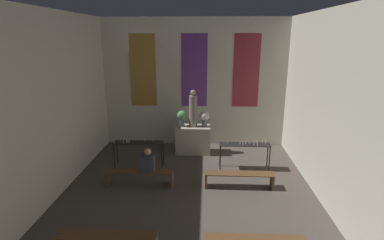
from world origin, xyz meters
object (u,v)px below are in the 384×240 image
Objects in this scene: pew_second_left at (108,240)px; flower_vase_left at (182,117)px; flower_vase_right at (204,117)px; statue at (193,110)px; candle_rack_right at (245,147)px; altar at (193,139)px; candle_rack_left at (138,145)px; person_seated at (148,161)px; pew_back_left at (139,175)px; pew_back_right at (239,177)px.

flower_vase_left is at bearing 79.47° from pew_second_left.
flower_vase_left is at bearing 180.00° from flower_vase_right.
flower_vase_left is 5.58m from pew_second_left.
statue is at bearing 75.39° from pew_second_left.
statue is at bearing 142.06° from candle_rack_right.
altar is 1.11m from statue.
altar is 2.17m from candle_rack_left.
statue is 1.94× the size of person_seated.
flower_vase_left is at bearing 180.00° from statue.
candle_rack_left is (-1.70, -1.33, 0.23)m from altar.
flower_vase_left is 2.95m from pew_back_left.
flower_vase_right is 2.95m from pew_back_right.
altar reaches higher than pew_back_left.
altar is 2.16× the size of flower_vase_right.
flower_vase_left is (-0.40, 0.00, 0.85)m from altar.
pew_second_left is at bearing -100.53° from flower_vase_left.
person_seated is (-1.55, -2.58, -0.61)m from flower_vase_right.
altar is at bearing 118.62° from pew_back_right.
person_seated is at bearing -113.96° from statue.
candle_rack_left reaches higher than pew_back_right.
pew_back_right is (1.41, -2.58, -1.29)m from statue.
altar is at bearing 0.00° from statue.
flower_vase_left is 0.30× the size of pew_second_left.
pew_back_left is 2.81m from pew_back_right.
flower_vase_left is 0.81m from flower_vase_right.
pew_back_left is (-1.81, -2.58, -1.03)m from flower_vase_right.
flower_vase_right is 3.31m from pew_back_left.
candle_rack_right is at bearing -37.94° from statue.
candle_rack_right is at bearing -32.22° from flower_vase_left.
flower_vase_left is at bearing 73.94° from person_seated.
person_seated is at bearing 0.00° from pew_back_left.
person_seated is at bearing -113.96° from altar.
flower_vase_right is 2.57m from candle_rack_left.
pew_back_left is at bearing -118.62° from statue.
candle_rack_right is at bearing 23.71° from person_seated.
candle_rack_left is 4.10m from pew_second_left.
flower_vase_left is at bearing 68.73° from pew_back_left.
candle_rack_right is 1.35m from pew_back_right.
flower_vase_left reaches higher than pew_back_right.
candle_rack_left is (-2.11, -1.33, -0.62)m from flower_vase_right.
pew_second_left is at bearing -134.93° from pew_back_right.
pew_back_left is at bearing -158.08° from candle_rack_right.
pew_back_left is at bearing 90.00° from pew_second_left.
flower_vase_left reaches higher than altar.
flower_vase_left is 1.00× the size of flower_vase_right.
pew_back_left is 2.80× the size of person_seated.
altar is 0.94m from flower_vase_right.
altar is 0.94× the size of statue.
person_seated reaches higher than candle_rack_right.
candle_rack_right is 0.83× the size of pew_back_left.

